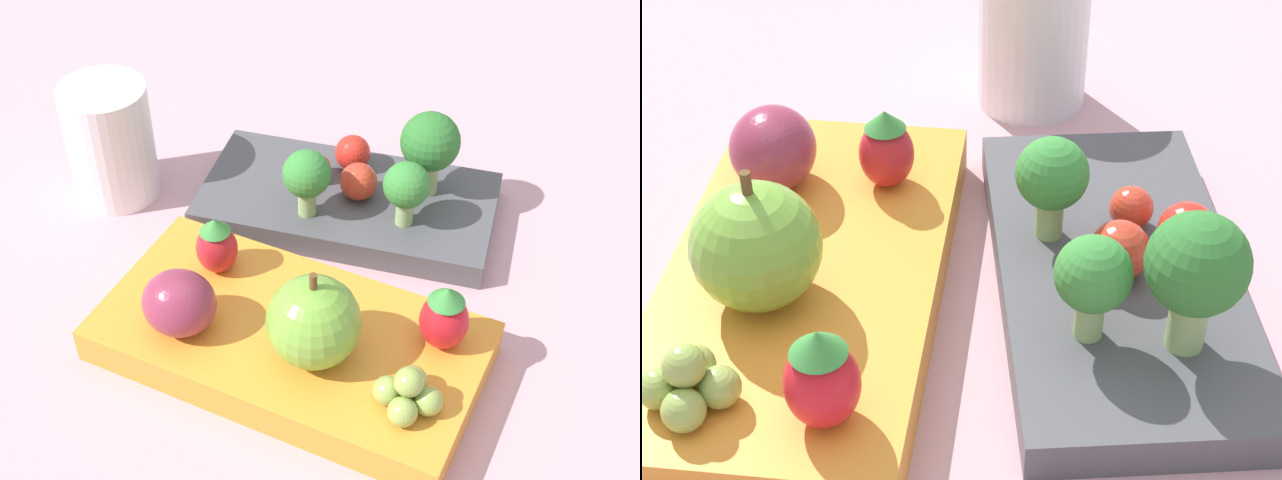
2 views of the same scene
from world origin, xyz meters
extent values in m
plane|color=#C6939E|center=(0.00, 0.00, 0.00)|extent=(4.00, 4.00, 0.00)
cube|color=#4C4C51|center=(0.00, 0.07, 0.01)|extent=(0.21, 0.11, 0.02)
cube|color=orange|center=(0.01, -0.07, 0.01)|extent=(0.24, 0.15, 0.02)
cylinder|color=#93B770|center=(0.05, 0.09, 0.03)|extent=(0.02, 0.02, 0.02)
sphere|color=#2D702D|center=(0.05, 0.09, 0.06)|extent=(0.04, 0.04, 0.04)
cylinder|color=#93B770|center=(-0.02, 0.04, 0.03)|extent=(0.01, 0.01, 0.02)
sphere|color=#388438|center=(-0.02, 0.04, 0.05)|extent=(0.03, 0.03, 0.03)
cylinder|color=#93B770|center=(0.04, 0.05, 0.03)|extent=(0.01, 0.01, 0.02)
sphere|color=#388438|center=(0.04, 0.05, 0.05)|extent=(0.03, 0.03, 0.03)
sphere|color=red|center=(-0.01, 0.10, 0.03)|extent=(0.03, 0.03, 0.03)
sphere|color=red|center=(-0.03, 0.07, 0.03)|extent=(0.02, 0.02, 0.02)
sphere|color=red|center=(0.01, 0.06, 0.03)|extent=(0.03, 0.03, 0.03)
sphere|color=#70A838|center=(0.02, -0.09, 0.05)|extent=(0.05, 0.05, 0.05)
cylinder|color=brown|center=(0.02, -0.09, 0.08)|extent=(0.00, 0.00, 0.01)
ellipsoid|color=red|center=(-0.05, -0.04, 0.04)|extent=(0.03, 0.03, 0.03)
cone|color=#388438|center=(-0.05, -0.04, 0.06)|extent=(0.02, 0.02, 0.01)
ellipsoid|color=red|center=(0.09, -0.06, 0.04)|extent=(0.03, 0.03, 0.04)
cone|color=#388438|center=(0.09, -0.06, 0.06)|extent=(0.02, 0.02, 0.01)
ellipsoid|color=#892D47|center=(-0.06, -0.09, 0.04)|extent=(0.04, 0.04, 0.04)
sphere|color=#8EA84C|center=(0.10, -0.11, 0.03)|extent=(0.02, 0.02, 0.02)
sphere|color=#8EA84C|center=(0.08, -0.10, 0.03)|extent=(0.02, 0.02, 0.02)
sphere|color=#8EA84C|center=(0.07, -0.11, 0.03)|extent=(0.02, 0.02, 0.02)
sphere|color=#8EA84C|center=(0.08, -0.12, 0.03)|extent=(0.02, 0.02, 0.02)
sphere|color=#8EA84C|center=(0.08, -0.11, 0.04)|extent=(0.02, 0.02, 0.02)
cylinder|color=white|center=(-0.17, 0.04, 0.04)|extent=(0.06, 0.06, 0.09)
camera|label=1|loc=(0.13, -0.41, 0.42)|focal=50.00mm
camera|label=2|loc=(0.36, -0.01, 0.32)|focal=60.00mm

